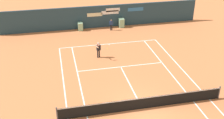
{
  "coord_description": "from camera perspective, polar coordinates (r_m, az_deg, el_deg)",
  "views": [
    {
      "loc": [
        -5.61,
        -15.34,
        12.28
      ],
      "look_at": [
        -0.8,
        6.5,
        0.8
      ],
      "focal_mm": 44.76,
      "sensor_mm": 36.0,
      "label": 1
    }
  ],
  "objects": [
    {
      "name": "ball_kid_centre_post",
      "position": [
        33.73,
        -0.15,
        7.25
      ],
      "size": [
        0.45,
        0.19,
        1.35
      ],
      "rotation": [
        0.0,
        0.0,
        3.16
      ],
      "color": "black",
      "rests_on": "ground_plane"
    },
    {
      "name": "tennis_ball_near_service_line",
      "position": [
        29.06,
        -0.95,
        2.25
      ],
      "size": [
        0.07,
        0.07,
        0.07
      ],
      "primitive_type": "sphere",
      "color": "#CCE033",
      "rests_on": "ground_plane"
    },
    {
      "name": "tennis_net",
      "position": [
        20.13,
        6.29,
        -8.79
      ],
      "size": [
        12.1,
        0.1,
        1.07
      ],
      "color": "#4C4C51",
      "rests_on": "ground_plane"
    },
    {
      "name": "sponsor_back_wall",
      "position": [
        34.58,
        -2.43,
        8.69
      ],
      "size": [
        25.0,
        1.02,
        2.73
      ],
      "color": "#233D4C",
      "rests_on": "ground_plane"
    },
    {
      "name": "ground_plane",
      "position": [
        20.87,
        5.73,
        -9.02
      ],
      "size": [
        80.0,
        80.0,
        0.01
      ],
      "color": "#C67042"
    },
    {
      "name": "player_on_baseline",
      "position": [
        26.91,
        -2.79,
        2.19
      ],
      "size": [
        0.49,
        0.75,
        1.77
      ],
      "rotation": [
        0.0,
        0.0,
        3.41
      ],
      "color": "black",
      "rests_on": "ground_plane"
    }
  ]
}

